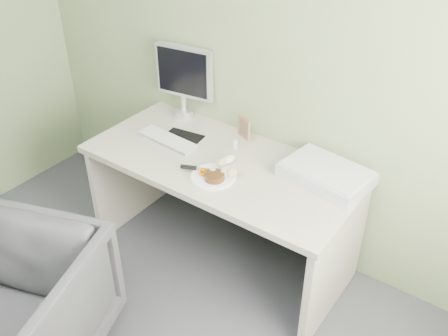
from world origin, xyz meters
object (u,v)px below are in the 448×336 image
Objects in this scene: plate at (213,177)px; scanner at (326,175)px; desk at (222,187)px; desk_chair at (18,306)px; monitor at (184,78)px.

scanner is at bearing 33.37° from plate.
plate reaches higher than desk.
desk_chair is at bearing -113.82° from plate.
monitor is at bearing -179.18° from scanner.
desk is 0.26m from plate.
desk is at bearing 52.85° from desk_chair.
desk_chair is at bearing -108.21° from desk.
desk is 0.75m from monitor.
desk is 0.63m from scanner.
desk is at bearing 110.56° from plate.
desk is 3.49× the size of scanner.
plate is 1.18m from desk_chair.
monitor reaches higher than desk_chair.
plate is at bearing 47.25° from desk_chair.
monitor is (-0.52, 0.31, 0.45)m from desk.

